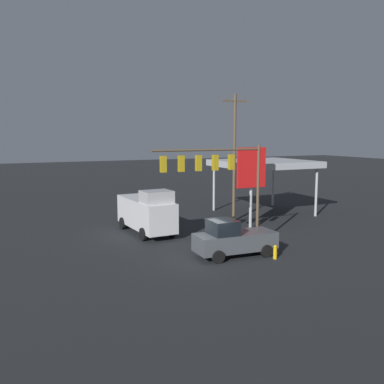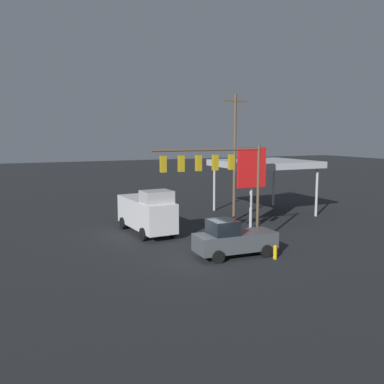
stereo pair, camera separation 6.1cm
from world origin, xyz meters
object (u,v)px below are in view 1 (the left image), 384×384
(traffic_signal_assembly, at_px, (216,170))
(delivery_truck, at_px, (147,212))
(pickup_parked, at_px, (233,239))
(utility_pole, at_px, (234,155))
(fire_hydrant, at_px, (275,252))
(price_sign, at_px, (251,171))

(traffic_signal_assembly, relative_size, delivery_truck, 1.12)
(pickup_parked, bearing_deg, traffic_signal_assembly, -74.09)
(pickup_parked, height_order, delivery_truck, delivery_truck)
(utility_pole, height_order, fire_hydrant, utility_pole)
(traffic_signal_assembly, bearing_deg, delivery_truck, -69.68)
(price_sign, distance_m, fire_hydrant, 9.08)
(traffic_signal_assembly, height_order, pickup_parked, traffic_signal_assembly)
(pickup_parked, relative_size, delivery_truck, 0.76)
(traffic_signal_assembly, bearing_deg, utility_pole, -127.65)
(utility_pole, height_order, price_sign, utility_pole)
(utility_pole, bearing_deg, traffic_signal_assembly, 52.35)
(traffic_signal_assembly, bearing_deg, price_sign, -142.56)
(price_sign, bearing_deg, utility_pole, -99.76)
(price_sign, relative_size, pickup_parked, 1.26)
(pickup_parked, bearing_deg, utility_pole, -118.42)
(traffic_signal_assembly, bearing_deg, pickup_parked, 103.50)
(traffic_signal_assembly, bearing_deg, fire_hydrant, 127.25)
(traffic_signal_assembly, xyz_separation_m, delivery_truck, (2.45, -6.63, -3.67))
(delivery_truck, relative_size, fire_hydrant, 7.87)
(utility_pole, distance_m, delivery_truck, 9.56)
(traffic_signal_assembly, distance_m, utility_pole, 9.95)
(price_sign, height_order, fire_hydrant, price_sign)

